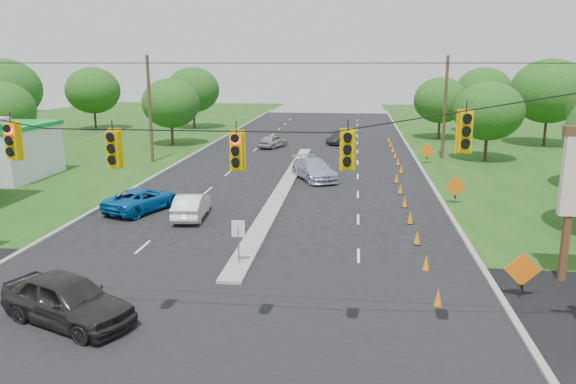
# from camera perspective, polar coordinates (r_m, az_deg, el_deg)

# --- Properties ---
(ground) EXTENTS (160.00, 160.00, 0.00)m
(ground) POSITION_cam_1_polar(r_m,az_deg,el_deg) (18.54, -8.86, -14.12)
(ground) COLOR black
(ground) RESTS_ON ground
(cross_street) EXTENTS (160.00, 14.00, 0.02)m
(cross_street) POSITION_cam_1_polar(r_m,az_deg,el_deg) (18.54, -8.86, -14.12)
(cross_street) COLOR black
(cross_street) RESTS_ON ground
(curb_left) EXTENTS (0.25, 110.00, 0.16)m
(curb_left) POSITION_cam_1_polar(r_m,az_deg,el_deg) (48.90, -10.93, 2.91)
(curb_left) COLOR gray
(curb_left) RESTS_ON ground
(curb_right) EXTENTS (0.25, 110.00, 0.16)m
(curb_right) POSITION_cam_1_polar(r_m,az_deg,el_deg) (46.93, 13.32, 2.37)
(curb_right) COLOR gray
(curb_right) RESTS_ON ground
(median) EXTENTS (1.00, 34.00, 0.18)m
(median) POSITION_cam_1_polar(r_m,az_deg,el_deg) (38.08, -0.44, 0.29)
(median) COLOR gray
(median) RESTS_ON ground
(median_sign) EXTENTS (0.55, 0.06, 2.05)m
(median_sign) POSITION_cam_1_polar(r_m,az_deg,el_deg) (23.40, -5.07, -4.30)
(median_sign) COLOR gray
(median_sign) RESTS_ON ground
(signal_span) EXTENTS (25.60, 0.32, 9.00)m
(signal_span) POSITION_cam_1_polar(r_m,az_deg,el_deg) (15.96, -10.61, 0.34)
(signal_span) COLOR #422D1C
(signal_span) RESTS_ON ground
(utility_pole_far_left) EXTENTS (0.28, 0.28, 9.00)m
(utility_pole_far_left) POSITION_cam_1_polar(r_m,az_deg,el_deg) (49.11, -13.85, 8.11)
(utility_pole_far_left) COLOR #422D1C
(utility_pole_far_left) RESTS_ON ground
(utility_pole_far_right) EXTENTS (0.28, 0.28, 9.00)m
(utility_pole_far_right) POSITION_cam_1_polar(r_m,az_deg,el_deg) (51.59, 15.65, 8.23)
(utility_pole_far_right) COLOR #422D1C
(utility_pole_far_right) RESTS_ON ground
(cone_0) EXTENTS (0.32, 0.32, 0.70)m
(cone_0) POSITION_cam_1_polar(r_m,az_deg,el_deg) (20.73, 15.00, -10.33)
(cone_0) COLOR orange
(cone_0) RESTS_ON ground
(cone_1) EXTENTS (0.32, 0.32, 0.70)m
(cone_1) POSITION_cam_1_polar(r_m,az_deg,el_deg) (23.96, 13.85, -7.03)
(cone_1) COLOR orange
(cone_1) RESTS_ON ground
(cone_2) EXTENTS (0.32, 0.32, 0.70)m
(cone_2) POSITION_cam_1_polar(r_m,az_deg,el_deg) (27.25, 12.98, -4.52)
(cone_2) COLOR orange
(cone_2) RESTS_ON ground
(cone_3) EXTENTS (0.32, 0.32, 0.70)m
(cone_3) POSITION_cam_1_polar(r_m,az_deg,el_deg) (30.59, 12.31, -2.55)
(cone_3) COLOR orange
(cone_3) RESTS_ON ground
(cone_4) EXTENTS (0.32, 0.32, 0.70)m
(cone_4) POSITION_cam_1_polar(r_m,az_deg,el_deg) (33.96, 11.78, -0.97)
(cone_4) COLOR orange
(cone_4) RESTS_ON ground
(cone_5) EXTENTS (0.32, 0.32, 0.70)m
(cone_5) POSITION_cam_1_polar(r_m,az_deg,el_deg) (37.36, 11.34, 0.32)
(cone_5) COLOR orange
(cone_5) RESTS_ON ground
(cone_6) EXTENTS (0.32, 0.32, 0.70)m
(cone_6) POSITION_cam_1_polar(r_m,az_deg,el_deg) (40.77, 10.97, 1.40)
(cone_6) COLOR orange
(cone_6) RESTS_ON ground
(cone_7) EXTENTS (0.32, 0.32, 0.70)m
(cone_7) POSITION_cam_1_polar(r_m,az_deg,el_deg) (44.24, 11.44, 2.29)
(cone_7) COLOR orange
(cone_7) RESTS_ON ground
(cone_8) EXTENTS (0.32, 0.32, 0.70)m
(cone_8) POSITION_cam_1_polar(r_m,az_deg,el_deg) (47.68, 11.12, 3.07)
(cone_8) COLOR orange
(cone_8) RESTS_ON ground
(cone_9) EXTENTS (0.32, 0.32, 0.70)m
(cone_9) POSITION_cam_1_polar(r_m,az_deg,el_deg) (51.12, 10.84, 3.74)
(cone_9) COLOR orange
(cone_9) RESTS_ON ground
(cone_10) EXTENTS (0.32, 0.32, 0.70)m
(cone_10) POSITION_cam_1_polar(r_m,az_deg,el_deg) (54.57, 10.60, 4.33)
(cone_10) COLOR orange
(cone_10) RESTS_ON ground
(cone_11) EXTENTS (0.32, 0.32, 0.70)m
(cone_11) POSITION_cam_1_polar(r_m,az_deg,el_deg) (58.03, 10.38, 4.85)
(cone_11) COLOR orange
(cone_11) RESTS_ON ground
(cone_12) EXTENTS (0.32, 0.32, 0.70)m
(cone_12) POSITION_cam_1_polar(r_m,az_deg,el_deg) (61.49, 10.19, 5.31)
(cone_12) COLOR orange
(cone_12) RESTS_ON ground
(work_sign_0) EXTENTS (1.27, 0.58, 1.37)m
(work_sign_0) POSITION_cam_1_polar(r_m,az_deg,el_deg) (22.02, 22.70, -7.44)
(work_sign_0) COLOR black
(work_sign_0) RESTS_ON ground
(work_sign_1) EXTENTS (1.27, 0.58, 1.37)m
(work_sign_1) POSITION_cam_1_polar(r_m,az_deg,el_deg) (35.17, 16.66, 0.48)
(work_sign_1) COLOR black
(work_sign_1) RESTS_ON ground
(work_sign_2) EXTENTS (1.27, 0.58, 1.37)m
(work_sign_2) POSITION_cam_1_polar(r_m,az_deg,el_deg) (48.79, 13.95, 4.04)
(work_sign_2) COLOR black
(work_sign_2) RESTS_ON ground
(tree_2) EXTENTS (5.88, 5.88, 6.86)m
(tree_2) POSITION_cam_1_polar(r_m,az_deg,el_deg) (55.31, -27.17, 7.40)
(tree_2) COLOR black
(tree_2) RESTS_ON ground
(tree_3) EXTENTS (7.56, 7.56, 8.82)m
(tree_3) POSITION_cam_1_polar(r_m,az_deg,el_deg) (66.87, -26.86, 9.24)
(tree_3) COLOR black
(tree_3) RESTS_ON ground
(tree_4) EXTENTS (6.72, 6.72, 7.84)m
(tree_4) POSITION_cam_1_polar(r_m,az_deg,el_deg) (75.38, -19.20, 9.72)
(tree_4) COLOR black
(tree_4) RESTS_ON ground
(tree_5) EXTENTS (5.88, 5.88, 6.86)m
(tree_5) POSITION_cam_1_polar(r_m,az_deg,el_deg) (59.03, -11.82, 8.82)
(tree_5) COLOR black
(tree_5) RESTS_ON ground
(tree_6) EXTENTS (6.72, 6.72, 7.84)m
(tree_6) POSITION_cam_1_polar(r_m,az_deg,el_deg) (73.88, -9.63, 10.20)
(tree_6) COLOR black
(tree_6) RESTS_ON ground
(tree_9) EXTENTS (5.88, 5.88, 6.86)m
(tree_9) POSITION_cam_1_polar(r_m,az_deg,el_deg) (51.28, 19.71, 7.74)
(tree_9) COLOR black
(tree_9) RESTS_ON ground
(tree_10) EXTENTS (7.56, 7.56, 8.82)m
(tree_10) POSITION_cam_1_polar(r_m,az_deg,el_deg) (62.95, 25.00, 9.27)
(tree_10) COLOR black
(tree_10) RESTS_ON ground
(tree_11) EXTENTS (6.72, 6.72, 7.84)m
(tree_11) POSITION_cam_1_polar(r_m,az_deg,el_deg) (72.57, 19.25, 9.61)
(tree_11) COLOR black
(tree_11) RESTS_ON ground
(tree_12) EXTENTS (5.88, 5.88, 6.86)m
(tree_12) POSITION_cam_1_polar(r_m,az_deg,el_deg) (64.65, 15.25, 8.99)
(tree_12) COLOR black
(tree_12) RESTS_ON ground
(black_sedan) EXTENTS (5.27, 3.72, 1.67)m
(black_sedan) POSITION_cam_1_polar(r_m,az_deg,el_deg) (20.06, -21.50, -10.13)
(black_sedan) COLOR black
(black_sedan) RESTS_ON ground
(white_sedan) EXTENTS (1.84, 4.31, 1.38)m
(white_sedan) POSITION_cam_1_polar(r_m,az_deg,el_deg) (31.43, -9.79, -1.37)
(white_sedan) COLOR white
(white_sedan) RESTS_ON ground
(blue_pickup) EXTENTS (3.86, 5.37, 1.36)m
(blue_pickup) POSITION_cam_1_polar(r_m,az_deg,el_deg) (33.50, -14.59, -0.73)
(blue_pickup) COLOR #0A59A5
(blue_pickup) RESTS_ON ground
(silver_car_far) EXTENTS (4.17, 5.69, 1.53)m
(silver_car_far) POSITION_cam_1_polar(r_m,az_deg,el_deg) (41.13, 2.67, 2.32)
(silver_car_far) COLOR #9EA5BC
(silver_car_far) RESTS_ON ground
(silver_car_oncoming) EXTENTS (2.92, 4.11, 1.30)m
(silver_car_oncoming) POSITION_cam_1_polar(r_m,az_deg,el_deg) (56.65, -1.54, 5.17)
(silver_car_oncoming) COLOR #979797
(silver_car_oncoming) RESTS_ON ground
(dark_car_receding) EXTENTS (2.85, 4.07, 1.27)m
(dark_car_receding) POSITION_cam_1_polar(r_m,az_deg,el_deg) (59.43, 5.30, 5.48)
(dark_car_receding) COLOR black
(dark_car_receding) RESTS_ON ground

